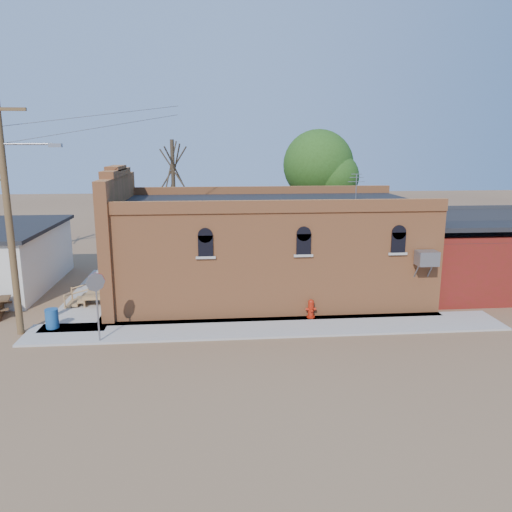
{
  "coord_description": "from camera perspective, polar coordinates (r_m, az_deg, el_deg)",
  "views": [
    {
      "loc": [
        -0.74,
        -17.8,
        7.15
      ],
      "look_at": [
        1.18,
        3.48,
        2.4
      ],
      "focal_mm": 35.0,
      "sensor_mm": 36.0,
      "label": 1
    }
  ],
  "objects": [
    {
      "name": "brick_bar",
      "position": [
        23.9,
        0.67,
        0.92
      ],
      "size": [
        16.4,
        7.97,
        6.3
      ],
      "color": "#CC723E",
      "rests_on": "ground"
    },
    {
      "name": "trash_barrel",
      "position": [
        21.41,
        -22.29,
        -6.63
      ],
      "size": [
        0.57,
        0.57,
        0.77
      ],
      "primitive_type": "cylinder",
      "rotation": [
        0.0,
        0.0,
        -0.14
      ],
      "color": "navy",
      "rests_on": "sidewalk_west"
    },
    {
      "name": "ground",
      "position": [
        19.2,
        -2.61,
        -9.35
      ],
      "size": [
        120.0,
        120.0,
        0.0
      ],
      "primitive_type": "plane",
      "color": "brown",
      "rests_on": "ground"
    },
    {
      "name": "utility_pole",
      "position": [
        20.53,
        -26.35,
        4.58
      ],
      "size": [
        3.12,
        0.26,
        9.0
      ],
      "color": "brown",
      "rests_on": "ground"
    },
    {
      "name": "sidewalk_west",
      "position": [
        25.45,
        -17.6,
        -4.29
      ],
      "size": [
        2.6,
        10.0,
        0.08
      ],
      "primitive_type": "cube",
      "color": "#9E9991",
      "rests_on": "ground"
    },
    {
      "name": "fire_hydrant",
      "position": [
        21.1,
        6.3,
        -6.0
      ],
      "size": [
        0.46,
        0.44,
        0.79
      ],
      "rotation": [
        0.0,
        0.0,
        -0.25
      ],
      "color": "#9E1909",
      "rests_on": "sidewalk_south"
    },
    {
      "name": "tree_bare_near",
      "position": [
        30.9,
        -9.5,
        10.17
      ],
      "size": [
        2.8,
        2.8,
        7.65
      ],
      "color": "#3F3524",
      "rests_on": "ground"
    },
    {
      "name": "stop_sign",
      "position": [
        18.98,
        -17.81,
        -3.59
      ],
      "size": [
        0.62,
        0.44,
        2.6
      ],
      "rotation": [
        0.0,
        0.0,
        0.15
      ],
      "color": "gray",
      "rests_on": "sidewalk_south"
    },
    {
      "name": "sidewalk_south",
      "position": [
        20.13,
        1.58,
        -8.16
      ],
      "size": [
        19.0,
        2.2,
        0.08
      ],
      "primitive_type": "cube",
      "color": "#9E9991",
      "rests_on": "ground"
    },
    {
      "name": "tree_leafy",
      "position": [
        32.04,
        7.11,
        10.27
      ],
      "size": [
        4.4,
        4.4,
        8.15
      ],
      "color": "#3F3524",
      "rests_on": "ground"
    },
    {
      "name": "red_shed",
      "position": [
        26.77,
        22.17,
        1.09
      ],
      "size": [
        5.4,
        6.4,
        4.3
      ],
      "color": "#601C10",
      "rests_on": "ground"
    }
  ]
}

